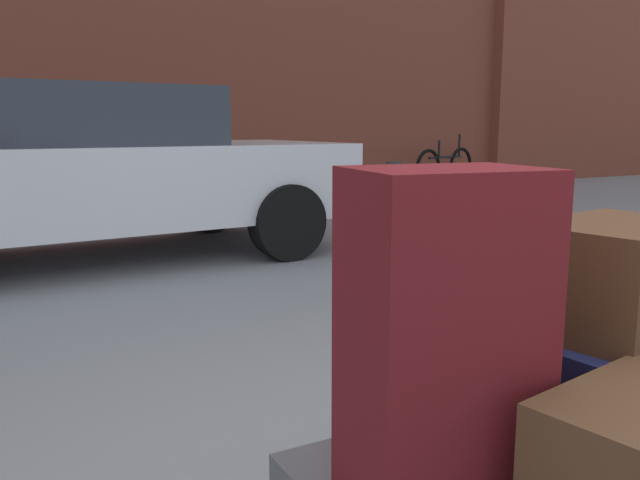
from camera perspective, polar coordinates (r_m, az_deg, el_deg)
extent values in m
cylinder|color=black|center=(2.18, 22.05, -17.86)|extent=(0.24, 0.06, 0.24)
cube|color=#191E47|center=(1.85, 23.91, -11.14)|extent=(0.58, 0.43, 0.27)
cube|color=maroon|center=(1.35, 10.62, -8.63)|extent=(0.41, 0.33, 0.69)
cube|color=#51331E|center=(1.77, 24.53, -2.92)|extent=(0.51, 0.40, 0.27)
cube|color=silver|center=(5.69, -19.87, 4.65)|extent=(4.40, 2.06, 0.64)
cube|color=#2D333D|center=(5.62, -22.73, 10.03)|extent=(2.50, 1.73, 0.46)
cylinder|color=black|center=(6.95, -9.76, 3.32)|extent=(0.65, 0.26, 0.64)
cylinder|color=black|center=(5.43, -2.89, 1.60)|extent=(0.65, 0.26, 0.64)
torus|color=black|center=(11.38, 9.46, 6.09)|extent=(0.70, 0.27, 0.72)
torus|color=black|center=(12.25, 12.24, 6.27)|extent=(0.70, 0.27, 0.72)
cylinder|color=black|center=(11.80, 10.93, 7.16)|extent=(0.97, 0.34, 0.04)
cylinder|color=black|center=(11.63, 10.42, 7.88)|extent=(0.05, 0.05, 0.30)
cylinder|color=black|center=(12.17, 12.13, 8.14)|extent=(0.05, 0.05, 0.40)
cylinder|color=#383838|center=(8.69, -1.73, 4.64)|extent=(0.22, 0.22, 0.60)
cylinder|color=#383838|center=(9.46, 6.46, 5.03)|extent=(0.22, 0.22, 0.60)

